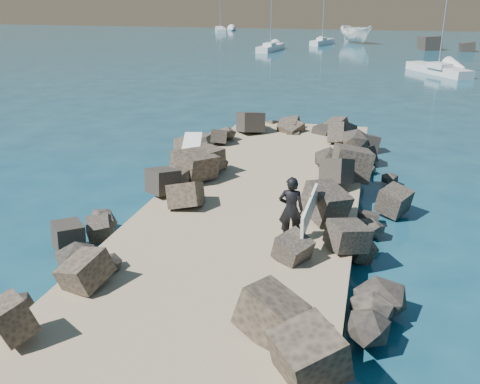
{
  "coord_description": "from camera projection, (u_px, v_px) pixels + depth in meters",
  "views": [
    {
      "loc": [
        3.2,
        -13.65,
        6.38
      ],
      "look_at": [
        0.0,
        -1.0,
        1.5
      ],
      "focal_mm": 40.0,
      "sensor_mm": 36.0,
      "label": 1
    }
  ],
  "objects": [
    {
      "name": "riprap_left",
      "position": [
        132.0,
        224.0,
        14.49
      ],
      "size": [
        2.6,
        22.0,
        1.0
      ],
      "primitive_type": "cube",
      "color": "black",
      "rests_on": "ground"
    },
    {
      "name": "sailboat_b",
      "position": [
        322.0,
        42.0,
        69.49
      ],
      "size": [
        2.74,
        5.46,
        6.63
      ],
      "color": "silver",
      "rests_on": "ground"
    },
    {
      "name": "sailboat_e",
      "position": [
        220.0,
        30.0,
        92.18
      ],
      "size": [
        3.81,
        7.27,
        8.61
      ],
      "color": "silver",
      "rests_on": "ground"
    },
    {
      "name": "surfboard_resting",
      "position": [
        191.0,
        152.0,
        19.01
      ],
      "size": [
        1.24,
        2.65,
        0.09
      ],
      "primitive_type": "cube",
      "rotation": [
        0.0,
        0.0,
        0.24
      ],
      "color": "white",
      "rests_on": "riprap_left"
    },
    {
      "name": "surfer_with_board",
      "position": [
        294.0,
        210.0,
        12.94
      ],
      "size": [
        0.84,
        2.08,
        1.68
      ],
      "color": "black",
      "rests_on": "jetty"
    },
    {
      "name": "riprap_right",
      "position": [
        349.0,
        247.0,
        13.16
      ],
      "size": [
        2.6,
        22.0,
        1.0
      ],
      "primitive_type": "cube",
      "color": "black",
      "rests_on": "ground"
    },
    {
      "name": "sailboat_a",
      "position": [
        271.0,
        48.0,
        62.32
      ],
      "size": [
        2.28,
        6.66,
        7.93
      ],
      "color": "silver",
      "rests_on": "ground"
    },
    {
      "name": "ground",
      "position": [
        249.0,
        229.0,
        15.37
      ],
      "size": [
        800.0,
        800.0,
        0.0
      ],
      "primitive_type": "plane",
      "color": "#0F384C",
      "rests_on": "ground"
    },
    {
      "name": "sailboat_c",
      "position": [
        438.0,
        70.0,
        44.6
      ],
      "size": [
        5.01,
        6.83,
        8.51
      ],
      "color": "silver",
      "rests_on": "ground"
    },
    {
      "name": "jetty",
      "position": [
        230.0,
        250.0,
        13.44
      ],
      "size": [
        6.0,
        26.0,
        0.6
      ],
      "primitive_type": "cube",
      "color": "#8C7759",
      "rests_on": "ground"
    },
    {
      "name": "boat_imported",
      "position": [
        356.0,
        34.0,
        71.42
      ],
      "size": [
        5.56,
        6.37,
        2.39
      ],
      "primitive_type": "imported",
      "rotation": [
        0.0,
        0.0,
        0.64
      ],
      "color": "white",
      "rests_on": "ground"
    }
  ]
}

